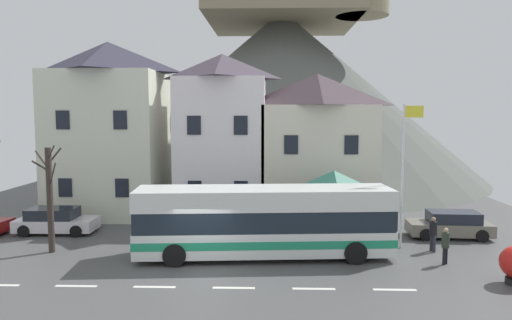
{
  "coord_description": "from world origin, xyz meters",
  "views": [
    {
      "loc": [
        2.89,
        -18.6,
        6.48
      ],
      "look_at": [
        2.11,
        5.75,
        4.17
      ],
      "focal_mm": 33.57,
      "sensor_mm": 36.0,
      "label": 1
    }
  ],
  "objects_px": {
    "parked_car_01": "(56,221)",
    "pedestrian_00": "(433,232)",
    "townhouse_01": "(222,136)",
    "flagpole": "(404,166)",
    "townhouse_02": "(317,146)",
    "transit_bus": "(264,222)",
    "pedestrian_03": "(391,226)",
    "pedestrian_01": "(368,229)",
    "bus_shelter": "(334,182)",
    "pedestrian_02": "(446,243)",
    "hilltop_castle": "(282,88)",
    "parked_car_00": "(450,225)",
    "townhouse_00": "(110,129)",
    "public_bench": "(351,222)",
    "bare_tree_01": "(50,198)"
  },
  "relations": [
    {
      "from": "transit_bus",
      "to": "hilltop_castle",
      "type": "bearing_deg",
      "value": 82.58
    },
    {
      "from": "public_bench",
      "to": "parked_car_00",
      "type": "bearing_deg",
      "value": -15.13
    },
    {
      "from": "parked_car_01",
      "to": "pedestrian_00",
      "type": "xyz_separation_m",
      "value": [
        19.5,
        -2.98,
        0.27
      ]
    },
    {
      "from": "parked_car_01",
      "to": "pedestrian_00",
      "type": "height_order",
      "value": "pedestrian_00"
    },
    {
      "from": "pedestrian_01",
      "to": "bus_shelter",
      "type": "bearing_deg",
      "value": 138.52
    },
    {
      "from": "pedestrian_03",
      "to": "flagpole",
      "type": "distance_m",
      "value": 3.19
    },
    {
      "from": "pedestrian_01",
      "to": "flagpole",
      "type": "xyz_separation_m",
      "value": [
        1.56,
        -0.56,
        3.23
      ]
    },
    {
      "from": "bare_tree_01",
      "to": "public_bench",
      "type": "bearing_deg",
      "value": 17.67
    },
    {
      "from": "flagpole",
      "to": "bus_shelter",
      "type": "bearing_deg",
      "value": 148.13
    },
    {
      "from": "townhouse_02",
      "to": "pedestrian_01",
      "type": "distance_m",
      "value": 7.97
    },
    {
      "from": "bus_shelter",
      "to": "public_bench",
      "type": "distance_m",
      "value": 3.19
    },
    {
      "from": "hilltop_castle",
      "to": "pedestrian_01",
      "type": "height_order",
      "value": "hilltop_castle"
    },
    {
      "from": "pedestrian_02",
      "to": "bare_tree_01",
      "type": "bearing_deg",
      "value": 175.83
    },
    {
      "from": "pedestrian_02",
      "to": "public_bench",
      "type": "height_order",
      "value": "pedestrian_02"
    },
    {
      "from": "parked_car_00",
      "to": "bare_tree_01",
      "type": "bearing_deg",
      "value": 12.47
    },
    {
      "from": "pedestrian_00",
      "to": "pedestrian_02",
      "type": "relative_size",
      "value": 1.03
    },
    {
      "from": "townhouse_01",
      "to": "pedestrian_03",
      "type": "xyz_separation_m",
      "value": [
        9.13,
        -6.81,
        -4.2
      ]
    },
    {
      "from": "townhouse_00",
      "to": "pedestrian_03",
      "type": "distance_m",
      "value": 18.52
    },
    {
      "from": "transit_bus",
      "to": "pedestrian_01",
      "type": "bearing_deg",
      "value": 18.6
    },
    {
      "from": "townhouse_02",
      "to": "parked_car_00",
      "type": "distance_m",
      "value": 9.23
    },
    {
      "from": "bus_shelter",
      "to": "pedestrian_03",
      "type": "relative_size",
      "value": 2.24
    },
    {
      "from": "townhouse_00",
      "to": "pedestrian_01",
      "type": "relative_size",
      "value": 7.31
    },
    {
      "from": "transit_bus",
      "to": "bare_tree_01",
      "type": "relative_size",
      "value": 2.28
    },
    {
      "from": "pedestrian_03",
      "to": "pedestrian_01",
      "type": "bearing_deg",
      "value": -175.74
    },
    {
      "from": "pedestrian_00",
      "to": "pedestrian_03",
      "type": "height_order",
      "value": "pedestrian_00"
    },
    {
      "from": "pedestrian_03",
      "to": "transit_bus",
      "type": "bearing_deg",
      "value": -160.12
    },
    {
      "from": "hilltop_castle",
      "to": "parked_car_00",
      "type": "bearing_deg",
      "value": -71.39
    },
    {
      "from": "townhouse_02",
      "to": "townhouse_00",
      "type": "bearing_deg",
      "value": 178.37
    },
    {
      "from": "townhouse_01",
      "to": "public_bench",
      "type": "bearing_deg",
      "value": -27.39
    },
    {
      "from": "townhouse_02",
      "to": "pedestrian_02",
      "type": "relative_size",
      "value": 5.59
    },
    {
      "from": "flagpole",
      "to": "transit_bus",
      "type": "bearing_deg",
      "value": -166.28
    },
    {
      "from": "transit_bus",
      "to": "parked_car_00",
      "type": "bearing_deg",
      "value": 16.69
    },
    {
      "from": "townhouse_02",
      "to": "transit_bus",
      "type": "height_order",
      "value": "townhouse_02"
    },
    {
      "from": "pedestrian_02",
      "to": "pedestrian_03",
      "type": "xyz_separation_m",
      "value": [
        -1.54,
        3.16,
        -0.01
      ]
    },
    {
      "from": "townhouse_00",
      "to": "townhouse_02",
      "type": "height_order",
      "value": "townhouse_00"
    },
    {
      "from": "public_bench",
      "to": "transit_bus",
      "type": "bearing_deg",
      "value": -132.84
    },
    {
      "from": "townhouse_01",
      "to": "bare_tree_01",
      "type": "height_order",
      "value": "townhouse_01"
    },
    {
      "from": "pedestrian_03",
      "to": "townhouse_00",
      "type": "bearing_deg",
      "value": 156.8
    },
    {
      "from": "hilltop_castle",
      "to": "flagpole",
      "type": "height_order",
      "value": "hilltop_castle"
    },
    {
      "from": "public_bench",
      "to": "flagpole",
      "type": "relative_size",
      "value": 0.25
    },
    {
      "from": "bus_shelter",
      "to": "townhouse_00",
      "type": "bearing_deg",
      "value": 157.18
    },
    {
      "from": "townhouse_01",
      "to": "hilltop_castle",
      "type": "xyz_separation_m",
      "value": [
        4.24,
        19.54,
        4.07
      ]
    },
    {
      "from": "hilltop_castle",
      "to": "pedestrian_02",
      "type": "xyz_separation_m",
      "value": [
        6.43,
        -29.51,
        -8.26
      ]
    },
    {
      "from": "townhouse_01",
      "to": "flagpole",
      "type": "relative_size",
      "value": 1.47
    },
    {
      "from": "townhouse_00",
      "to": "pedestrian_02",
      "type": "relative_size",
      "value": 6.87
    },
    {
      "from": "townhouse_02",
      "to": "pedestrian_03",
      "type": "bearing_deg",
      "value": -64.84
    },
    {
      "from": "pedestrian_00",
      "to": "flagpole",
      "type": "bearing_deg",
      "value": 157.19
    },
    {
      "from": "flagpole",
      "to": "townhouse_00",
      "type": "bearing_deg",
      "value": 155.4
    },
    {
      "from": "hilltop_castle",
      "to": "pedestrian_00",
      "type": "xyz_separation_m",
      "value": [
        6.56,
        -27.55,
        -8.26
      ]
    },
    {
      "from": "pedestrian_00",
      "to": "public_bench",
      "type": "distance_m",
      "value": 5.2
    }
  ]
}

